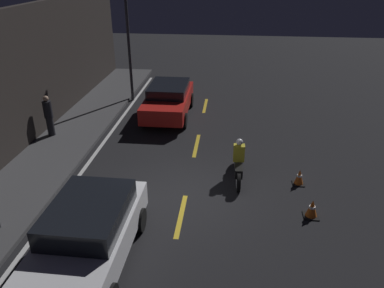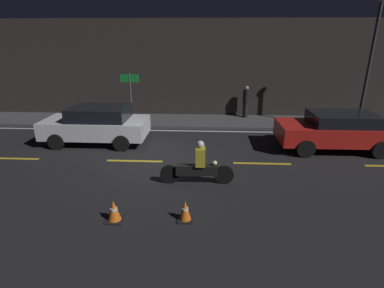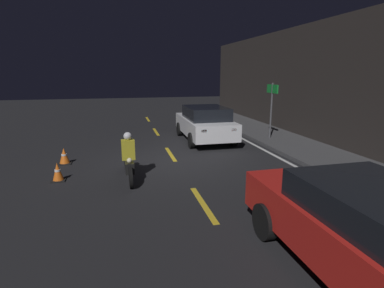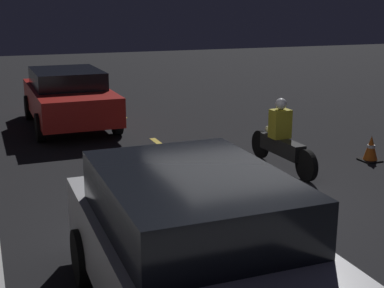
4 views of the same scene
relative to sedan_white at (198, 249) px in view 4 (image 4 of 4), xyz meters
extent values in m
plane|color=black|center=(2.95, -1.88, -0.81)|extent=(56.00, 56.00, 0.00)
cube|color=gold|center=(1.95, -1.88, -0.80)|extent=(2.00, 0.14, 0.01)
cube|color=gold|center=(6.45, -1.88, -0.80)|extent=(2.00, 0.14, 0.01)
cube|color=gold|center=(10.95, -1.88, -0.80)|extent=(2.00, 0.14, 0.01)
cube|color=silver|center=(-0.05, 0.00, -0.14)|extent=(4.18, 1.87, 0.69)
cube|color=black|center=(0.15, 0.00, 0.46)|extent=(2.30, 1.67, 0.52)
cube|color=red|center=(1.99, -0.61, 0.03)|extent=(0.06, 0.20, 0.10)
cube|color=red|center=(2.00, 0.58, 0.03)|extent=(0.06, 0.20, 0.10)
cylinder|color=black|center=(1.23, -0.91, -0.49)|extent=(0.64, 0.19, 0.63)
cylinder|color=black|center=(1.24, 0.89, -0.49)|extent=(0.64, 0.19, 0.63)
cube|color=red|center=(9.45, -0.29, -0.13)|extent=(4.31, 1.87, 0.69)
cube|color=black|center=(9.66, -0.29, 0.43)|extent=(2.37, 1.67, 0.43)
cube|color=red|center=(11.57, -0.89, 0.04)|extent=(0.06, 0.20, 0.10)
cube|color=red|center=(11.56, 0.32, 0.04)|extent=(0.06, 0.20, 0.10)
cylinder|color=black|center=(8.12, -1.20, -0.47)|extent=(0.66, 0.18, 0.66)
cylinder|color=black|center=(8.11, 0.61, -0.47)|extent=(0.66, 0.18, 0.66)
cylinder|color=black|center=(10.78, -1.19, -0.47)|extent=(0.66, 0.18, 0.66)
cylinder|color=black|center=(10.77, 0.62, -0.47)|extent=(0.66, 0.18, 0.66)
cylinder|color=black|center=(5.03, -3.45, -0.52)|extent=(0.58, 0.09, 0.57)
cylinder|color=black|center=(3.40, -3.49, -0.52)|extent=(0.58, 0.11, 0.57)
cube|color=black|center=(4.22, -3.47, -0.37)|extent=(1.25, 0.27, 0.30)
sphere|color=#F2EABF|center=(4.75, -3.46, -0.14)|extent=(0.14, 0.14, 0.14)
cube|color=gold|center=(4.32, -3.47, 0.06)|extent=(0.29, 0.37, 0.55)
sphere|color=silver|center=(4.32, -3.47, 0.44)|extent=(0.22, 0.22, 0.22)
cube|color=black|center=(4.01, -5.41, -0.79)|extent=(0.37, 0.37, 0.03)
cone|color=orange|center=(4.01, -5.41, -0.53)|extent=(0.29, 0.29, 0.50)
cylinder|color=white|center=(4.01, -5.41, -0.50)|extent=(0.16, 0.16, 0.06)
camera|label=1|loc=(-6.54, -3.11, 5.62)|focal=35.00mm
camera|label=2|loc=(4.48, -11.58, 3.38)|focal=28.00mm
camera|label=3|loc=(12.59, -3.63, 2.13)|focal=28.00mm
camera|label=4|loc=(-4.31, 1.77, 2.25)|focal=50.00mm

